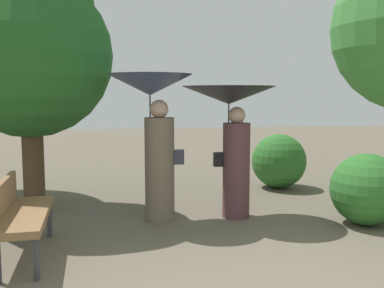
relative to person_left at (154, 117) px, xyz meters
name	(u,v)px	position (x,y,z in m)	size (l,w,h in m)	color
person_left	(154,117)	(0.00, 0.00, 0.00)	(1.17, 1.17, 2.03)	#6B5B4C
person_right	(231,119)	(1.09, -0.04, -0.03)	(1.32, 1.32, 1.87)	#563338
park_bench	(18,211)	(-1.57, -1.21, -0.93)	(0.55, 1.52, 0.83)	#38383D
tree_near_left	(29,41)	(-1.73, 0.72, 1.07)	(2.39, 2.39, 3.89)	#4C3823
bush_path_left	(279,161)	(2.51, 1.77, -0.93)	(1.02, 1.02, 1.02)	#2D6B28
bush_path_right	(367,189)	(2.79, -0.73, -0.96)	(0.97, 0.97, 0.97)	#2D6B28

